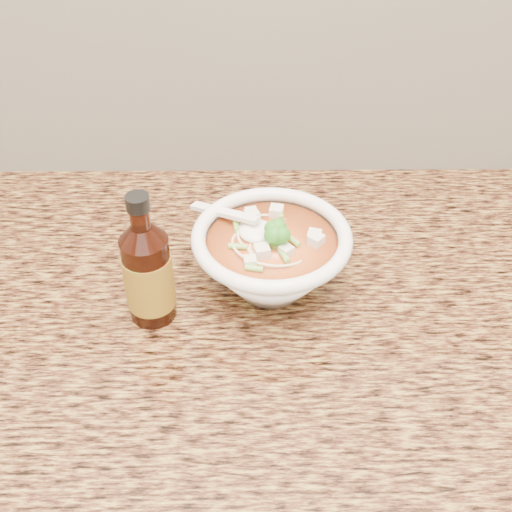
{
  "coord_description": "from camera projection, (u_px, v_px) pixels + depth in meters",
  "views": [
    {
      "loc": [
        -0.01,
        1.07,
        1.5
      ],
      "look_at": [
        -0.01,
        1.7,
        0.95
      ],
      "focal_mm": 45.0,
      "sensor_mm": 36.0,
      "label": 1
    }
  ],
  "objects": [
    {
      "name": "hot_sauce_bottle",
      "position": [
        148.0,
        273.0,
        0.78
      ],
      "size": [
        0.08,
        0.08,
        0.19
      ],
      "rotation": [
        0.0,
        0.0,
        0.32
      ],
      "color": "#351007",
      "rests_on": "counter_slab"
    },
    {
      "name": "soup_bowl",
      "position": [
        271.0,
        259.0,
        0.84
      ],
      "size": [
        0.21,
        0.21,
        0.11
      ],
      "rotation": [
        0.0,
        0.0,
        0.2
      ],
      "color": "white",
      "rests_on": "counter_slab"
    },
    {
      "name": "counter_slab",
      "position": [
        260.0,
        308.0,
        0.86
      ],
      "size": [
        4.0,
        0.68,
        0.04
      ],
      "primitive_type": "cube",
      "color": "olive",
      "rests_on": "cabinet"
    },
    {
      "name": "cabinet",
      "position": [
        259.0,
        483.0,
        1.16
      ],
      "size": [
        4.0,
        0.65,
        0.86
      ],
      "primitive_type": "cube",
      "color": "#321F0F",
      "rests_on": "ground"
    }
  ]
}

